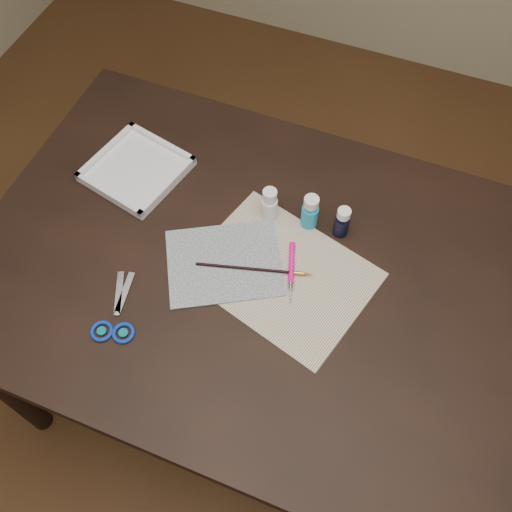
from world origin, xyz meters
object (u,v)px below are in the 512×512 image
at_px(paint_bottle_white, 269,204).
at_px(paint_bottle_navy, 342,222).
at_px(canvas, 224,263).
at_px(scissors, 115,307).
at_px(paper, 282,274).
at_px(palette_tray, 136,169).
at_px(paint_bottle_cyan, 310,212).

xyz_separation_m(paint_bottle_white, paint_bottle_navy, (0.17, 0.02, -0.00)).
height_order(canvas, paint_bottle_navy, paint_bottle_navy).
bearing_deg(canvas, scissors, -132.72).
relative_size(paper, palette_tray, 1.80).
bearing_deg(canvas, paper, 9.72).
bearing_deg(paper, scissors, -145.27).
xyz_separation_m(paint_bottle_navy, palette_tray, (-0.53, -0.02, -0.03)).
height_order(paint_bottle_cyan, paint_bottle_navy, paint_bottle_cyan).
bearing_deg(paper, paint_bottle_white, 120.91).
bearing_deg(paint_bottle_cyan, palette_tray, -178.56).
distance_m(paint_bottle_white, paint_bottle_cyan, 0.10).
xyz_separation_m(paper, paint_bottle_white, (-0.08, 0.14, 0.05)).
distance_m(paint_bottle_cyan, paint_bottle_navy, 0.08).
bearing_deg(paint_bottle_white, paint_bottle_navy, 5.42).
bearing_deg(paint_bottle_navy, scissors, -136.96).
distance_m(paint_bottle_white, scissors, 0.42).
relative_size(canvas, paint_bottle_white, 2.76).
distance_m(paper, paint_bottle_white, 0.17).
bearing_deg(scissors, paper, -79.04).
relative_size(paper, paint_bottle_white, 4.15).
relative_size(canvas, paint_bottle_navy, 2.97).
xyz_separation_m(paint_bottle_white, paint_bottle_cyan, (0.10, 0.01, 0.00)).
xyz_separation_m(paint_bottle_cyan, paint_bottle_navy, (0.08, 0.00, -0.01)).
bearing_deg(paint_bottle_navy, paint_bottle_white, -174.58).
height_order(canvas, paint_bottle_white, paint_bottle_white).
distance_m(paper, paint_bottle_navy, 0.18).
height_order(paper, paint_bottle_white, paint_bottle_white).
height_order(scissors, palette_tray, palette_tray).
distance_m(paper, paint_bottle_cyan, 0.16).
bearing_deg(paint_bottle_white, scissors, -122.29).
xyz_separation_m(paint_bottle_white, scissors, (-0.22, -0.35, -0.04)).
distance_m(canvas, palette_tray, 0.35).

